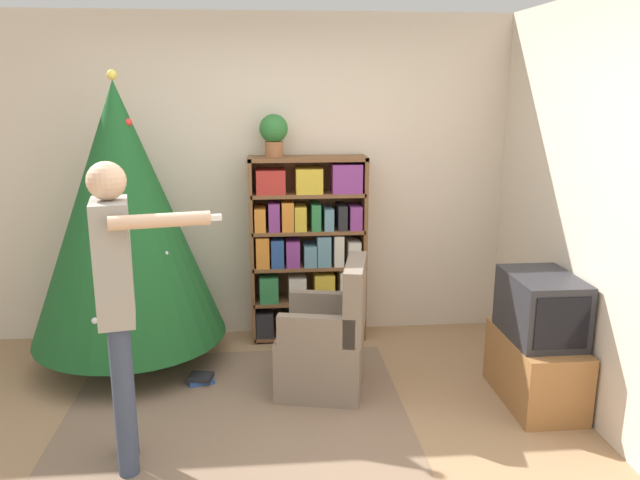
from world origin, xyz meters
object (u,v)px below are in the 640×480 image
Objects in this scene: christmas_tree at (123,214)px; potted_plant at (274,132)px; armchair at (327,345)px; standing_person at (117,293)px; television at (541,307)px; bookshelf at (309,251)px.

christmas_tree is 1.28m from potted_plant.
armchair is 1.57m from standing_person.
christmas_tree is at bearing 162.76° from television.
bookshelf is 2.56× the size of television.
standing_person is at bearing -79.58° from christmas_tree.
television is 2.32m from potted_plant.
potted_plant reaches higher than bookshelf.
christmas_tree reaches higher than standing_person.
bookshelf is 1.63× the size of armchair.
television is 2.60m from standing_person.
standing_person is at bearing -116.27° from potted_plant.
armchair is 2.80× the size of potted_plant.
standing_person is at bearing -168.95° from television.
christmas_tree reaches higher than potted_plant.
christmas_tree is 2.34× the size of armchair.
armchair is at bearing -21.71° from christmas_tree.
standing_person is at bearing -123.09° from bookshelf.
bookshelf is at bearing 139.02° from television.
bookshelf is at bearing 14.81° from christmas_tree.
potted_plant reaches higher than armchair.
christmas_tree is (-1.37, -0.36, 0.40)m from bookshelf.
television is at bearing -40.98° from bookshelf.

